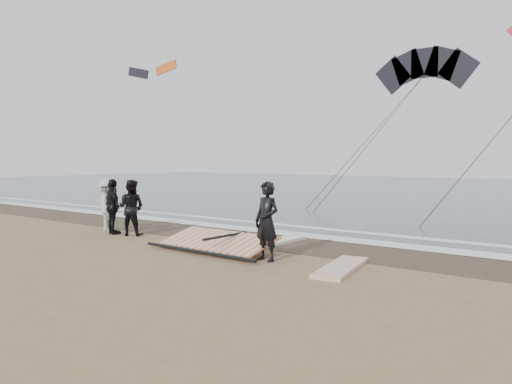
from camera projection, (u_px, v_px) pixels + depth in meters
ground at (163, 265)px, 11.77m from camera, size 120.00×120.00×0.00m
sea at (491, 192)px, 37.91m from camera, size 120.00×54.00×0.02m
wet_sand at (273, 240)px, 15.33m from camera, size 120.00×2.80×0.01m
foam_near at (298, 234)px, 16.44m from camera, size 120.00×0.90×0.01m
foam_far at (324, 229)px, 17.79m from camera, size 120.00×0.45×0.01m
man_main at (267, 221)px, 12.24m from camera, size 0.78×0.57×1.96m
board_white at (342, 267)px, 11.33m from camera, size 1.11×2.47×0.10m
board_cream at (276, 242)px, 14.83m from camera, size 0.72×2.38×0.10m
trio_cluster at (116, 206)px, 16.81m from camera, size 2.62×1.31×1.85m
sail_rig at (219, 243)px, 13.71m from camera, size 3.92×1.78×0.49m
kite_dark at (424, 72)px, 33.88m from camera, size 8.02×7.20×16.37m
distant_kites at (152, 70)px, 51.46m from camera, size 5.12×2.12×2.06m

